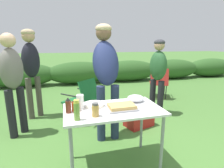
{
  "coord_description": "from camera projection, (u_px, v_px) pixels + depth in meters",
  "views": [
    {
      "loc": [
        -0.5,
        -1.81,
        1.45
      ],
      "look_at": [
        0.14,
        0.58,
        0.89
      ],
      "focal_mm": 28.0,
      "sensor_mm": 36.0,
      "label": 1
    }
  ],
  "objects": [
    {
      "name": "relish_jar",
      "position": [
        77.0,
        110.0,
        1.66
      ],
      "size": [
        0.06,
        0.06,
        0.2
      ],
      "color": "olive",
      "rests_on": "folding_table"
    },
    {
      "name": "standing_person_in_gray_fleece",
      "position": [
        106.0,
        68.0,
        2.63
      ],
      "size": [
        0.4,
        0.53,
        1.76
      ],
      "rotation": [
        0.0,
        0.0,
        -0.0
      ],
      "color": "#232D4C",
      "rests_on": "ground"
    },
    {
      "name": "camp_chair_green_behind_table",
      "position": [
        83.0,
        98.0,
        3.28
      ],
      "size": [
        0.74,
        0.74,
        0.83
      ],
      "rotation": [
        0.0,
        0.0,
        0.78
      ],
      "color": "#19602D",
      "rests_on": "ground"
    },
    {
      "name": "standing_person_in_dark_puffer",
      "position": [
        158.0,
        70.0,
        3.51
      ],
      "size": [
        0.39,
        0.45,
        1.55
      ],
      "rotation": [
        0.0,
        0.0,
        -1.2
      ],
      "color": "black",
      "rests_on": "ground"
    },
    {
      "name": "ground_plane",
      "position": [
        113.0,
        165.0,
        2.15
      ],
      "size": [
        60.0,
        60.0,
        0.0
      ],
      "primitive_type": "plane",
      "color": "#477533"
    },
    {
      "name": "bbq_sauce_bottle",
      "position": [
        68.0,
        105.0,
        1.85
      ],
      "size": [
        0.06,
        0.06,
        0.17
      ],
      "color": "#562314",
      "rests_on": "folding_table"
    },
    {
      "name": "cooler_box",
      "position": [
        139.0,
        117.0,
        3.16
      ],
      "size": [
        0.55,
        0.44,
        0.34
      ],
      "rotation": [
        0.0,
        0.0,
        3.43
      ],
      "color": "#B21E1E",
      "rests_on": "ground"
    },
    {
      "name": "camp_chair_near_hedge",
      "position": [
        159.0,
        81.0,
        4.77
      ],
      "size": [
        0.67,
        0.73,
        0.83
      ],
      "rotation": [
        0.0,
        0.0,
        -0.44
      ],
      "color": "maroon",
      "rests_on": "ground"
    },
    {
      "name": "standing_person_with_beanie",
      "position": [
        31.0,
        63.0,
        3.34
      ],
      "size": [
        0.42,
        0.4,
        1.73
      ],
      "rotation": [
        0.0,
        0.0,
        0.63
      ],
      "color": "#4C473D",
      "rests_on": "ground"
    },
    {
      "name": "mixing_bowl",
      "position": [
        136.0,
        98.0,
        2.23
      ],
      "size": [
        0.21,
        0.21,
        0.08
      ],
      "primitive_type": "ellipsoid",
      "color": "silver",
      "rests_on": "folding_table"
    },
    {
      "name": "spice_jar",
      "position": [
        95.0,
        110.0,
        1.76
      ],
      "size": [
        0.07,
        0.07,
        0.14
      ],
      "color": "#B2893D",
      "rests_on": "folding_table"
    },
    {
      "name": "food_tray",
      "position": [
        122.0,
        107.0,
        1.96
      ],
      "size": [
        0.33,
        0.24,
        0.06
      ],
      "color": "#9E9EA3",
      "rests_on": "folding_table"
    },
    {
      "name": "hot_sauce_bottle",
      "position": [
        75.0,
        105.0,
        1.89
      ],
      "size": [
        0.08,
        0.08,
        0.14
      ],
      "color": "#CC4214",
      "rests_on": "folding_table"
    },
    {
      "name": "standing_person_in_olive_jacket",
      "position": [
        12.0,
        76.0,
        2.68
      ],
      "size": [
        0.43,
        0.45,
        1.62
      ],
      "rotation": [
        0.0,
        0.0,
        0.91
      ],
      "color": "black",
      "rests_on": "ground"
    },
    {
      "name": "plate_stack",
      "position": [
        94.0,
        105.0,
        2.06
      ],
      "size": [
        0.25,
        0.25,
        0.03
      ],
      "primitive_type": "cylinder",
      "color": "white",
      "rests_on": "folding_table"
    },
    {
      "name": "paper_cup_stack",
      "position": [
        80.0,
        102.0,
        1.95
      ],
      "size": [
        0.08,
        0.08,
        0.16
      ],
      "primitive_type": "cylinder",
      "color": "white",
      "rests_on": "folding_table"
    },
    {
      "name": "folding_table",
      "position": [
        113.0,
        115.0,
        2.01
      ],
      "size": [
        1.1,
        0.64,
        0.74
      ],
      "color": "white",
      "rests_on": "ground"
    },
    {
      "name": "shrub_hedge",
      "position": [
        79.0,
        73.0,
        6.54
      ],
      "size": [
        14.4,
        0.9,
        0.82
      ],
      "color": "#2D5623",
      "rests_on": "ground"
    }
  ]
}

